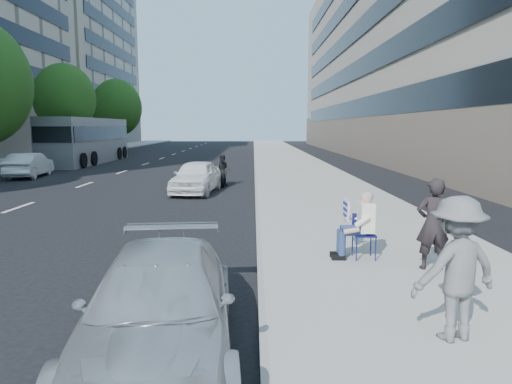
{
  "coord_description": "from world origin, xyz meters",
  "views": [
    {
      "loc": [
        1.33,
        -7.03,
        2.66
      ],
      "look_at": [
        1.38,
        2.49,
        1.3
      ],
      "focal_mm": 32.0,
      "sensor_mm": 36.0,
      "label": 1
    }
  ],
  "objects_px": {
    "parked_sedan": "(160,306)",
    "bus": "(88,141)",
    "white_sedan_near": "(196,177)",
    "motorcycle": "(223,172)",
    "pedestrian_woman": "(433,224)",
    "seated_protester": "(358,221)",
    "jogger": "(456,269)",
    "white_sedan_mid": "(29,165)"
  },
  "relations": [
    {
      "from": "parked_sedan",
      "to": "bus",
      "type": "height_order",
      "value": "bus"
    },
    {
      "from": "white_sedan_near",
      "to": "motorcycle",
      "type": "bearing_deg",
      "value": 73.39
    },
    {
      "from": "pedestrian_woman",
      "to": "bus",
      "type": "distance_m",
      "value": 30.6
    },
    {
      "from": "seated_protester",
      "to": "motorcycle",
      "type": "height_order",
      "value": "seated_protester"
    },
    {
      "from": "seated_protester",
      "to": "bus",
      "type": "relative_size",
      "value": 0.11
    },
    {
      "from": "seated_protester",
      "to": "pedestrian_woman",
      "type": "bearing_deg",
      "value": -30.82
    },
    {
      "from": "parked_sedan",
      "to": "white_sedan_near",
      "type": "distance_m",
      "value": 13.48
    },
    {
      "from": "jogger",
      "to": "bus",
      "type": "relative_size",
      "value": 0.14
    },
    {
      "from": "white_sedan_near",
      "to": "white_sedan_mid",
      "type": "bearing_deg",
      "value": 155.09
    },
    {
      "from": "seated_protester",
      "to": "white_sedan_near",
      "type": "height_order",
      "value": "seated_protester"
    },
    {
      "from": "jogger",
      "to": "seated_protester",
      "type": "bearing_deg",
      "value": -99.44
    },
    {
      "from": "motorcycle",
      "to": "white_sedan_near",
      "type": "bearing_deg",
      "value": -113.36
    },
    {
      "from": "white_sedan_mid",
      "to": "motorcycle",
      "type": "relative_size",
      "value": 1.93
    },
    {
      "from": "jogger",
      "to": "motorcycle",
      "type": "bearing_deg",
      "value": -92.13
    },
    {
      "from": "motorcycle",
      "to": "white_sedan_mid",
      "type": "bearing_deg",
      "value": 160.87
    },
    {
      "from": "jogger",
      "to": "white_sedan_mid",
      "type": "xyz_separation_m",
      "value": [
        -14.35,
        19.16,
        -0.36
      ]
    },
    {
      "from": "motorcycle",
      "to": "seated_protester",
      "type": "bearing_deg",
      "value": -74.81
    },
    {
      "from": "seated_protester",
      "to": "motorcycle",
      "type": "xyz_separation_m",
      "value": [
        -3.38,
        12.18,
        -0.24
      ]
    },
    {
      "from": "jogger",
      "to": "parked_sedan",
      "type": "height_order",
      "value": "jogger"
    },
    {
      "from": "white_sedan_near",
      "to": "white_sedan_mid",
      "type": "distance_m",
      "value": 11.28
    },
    {
      "from": "white_sedan_mid",
      "to": "pedestrian_woman",
      "type": "bearing_deg",
      "value": 125.6
    },
    {
      "from": "seated_protester",
      "to": "pedestrian_woman",
      "type": "xyz_separation_m",
      "value": [
        1.15,
        -0.69,
        0.09
      ]
    },
    {
      "from": "pedestrian_woman",
      "to": "white_sedan_mid",
      "type": "distance_m",
      "value": 22.37
    },
    {
      "from": "jogger",
      "to": "motorcycle",
      "type": "relative_size",
      "value": 0.84
    },
    {
      "from": "pedestrian_woman",
      "to": "white_sedan_near",
      "type": "height_order",
      "value": "pedestrian_woman"
    },
    {
      "from": "pedestrian_woman",
      "to": "bus",
      "type": "height_order",
      "value": "bus"
    },
    {
      "from": "seated_protester",
      "to": "pedestrian_woman",
      "type": "height_order",
      "value": "pedestrian_woman"
    },
    {
      "from": "white_sedan_mid",
      "to": "bus",
      "type": "xyz_separation_m",
      "value": [
        -0.39,
        9.89,
        0.99
      ]
    },
    {
      "from": "jogger",
      "to": "white_sedan_mid",
      "type": "relative_size",
      "value": 0.44
    },
    {
      "from": "white_sedan_mid",
      "to": "bus",
      "type": "bearing_deg",
      "value": -94.71
    },
    {
      "from": "parked_sedan",
      "to": "white_sedan_mid",
      "type": "height_order",
      "value": "white_sedan_mid"
    },
    {
      "from": "white_sedan_near",
      "to": "motorcycle",
      "type": "distance_m",
      "value": 2.45
    },
    {
      "from": "jogger",
      "to": "pedestrian_woman",
      "type": "xyz_separation_m",
      "value": [
        0.78,
        2.69,
        -0.05
      ]
    },
    {
      "from": "motorcycle",
      "to": "jogger",
      "type": "bearing_deg",
      "value": -76.77
    },
    {
      "from": "parked_sedan",
      "to": "motorcycle",
      "type": "distance_m",
      "value": 15.69
    },
    {
      "from": "seated_protester",
      "to": "motorcycle",
      "type": "relative_size",
      "value": 0.64
    },
    {
      "from": "parked_sedan",
      "to": "motorcycle",
      "type": "bearing_deg",
      "value": 85.54
    },
    {
      "from": "seated_protester",
      "to": "pedestrian_woman",
      "type": "distance_m",
      "value": 1.35
    },
    {
      "from": "jogger",
      "to": "white_sedan_near",
      "type": "relative_size",
      "value": 0.44
    },
    {
      "from": "parked_sedan",
      "to": "bus",
      "type": "xyz_separation_m",
      "value": [
        -11.27,
        29.18,
        1.03
      ]
    },
    {
      "from": "parked_sedan",
      "to": "jogger",
      "type": "bearing_deg",
      "value": -3.38
    },
    {
      "from": "white_sedan_near",
      "to": "pedestrian_woman",
      "type": "bearing_deg",
      "value": -56.18
    }
  ]
}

